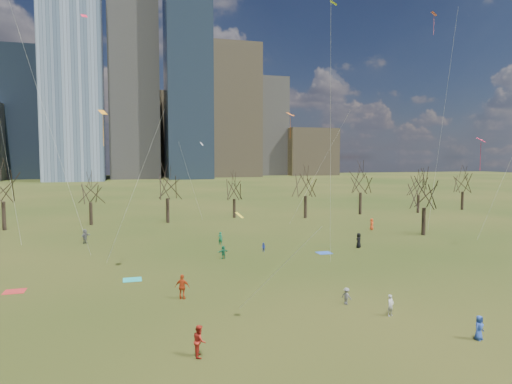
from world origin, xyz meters
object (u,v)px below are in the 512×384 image
object	(u,v)px
blanket_crimson	(15,291)
person_2	(199,341)
person_1	(391,305)
blanket_teal	(132,280)
person_4	(182,287)
person_0	(479,328)
blanket_navy	(324,253)

from	to	relation	value
blanket_crimson	person_2	bearing A→B (deg)	-52.35
person_1	person_2	bearing A→B (deg)	169.86
blanket_teal	person_2	size ratio (longest dim) A/B	0.92
person_2	person_4	size ratio (longest dim) A/B	0.92
blanket_crimson	person_4	world-z (taller)	person_4
person_1	person_2	distance (m)	13.79
person_0	blanket_crimson	bearing A→B (deg)	126.00
person_0	person_2	distance (m)	16.43
person_0	blanket_teal	bearing A→B (deg)	113.76
blanket_navy	person_1	bearing A→B (deg)	-102.12
blanket_crimson	person_2	xyz separation A→B (m)	(12.39, -16.05, 0.85)
blanket_teal	person_0	size ratio (longest dim) A/B	1.09
person_2	person_4	xyz separation A→B (m)	(0.37, 10.33, 0.08)
blanket_teal	person_4	world-z (taller)	person_4
person_4	blanket_teal	bearing A→B (deg)	-36.60
blanket_crimson	person_0	bearing A→B (deg)	-32.81
person_2	person_4	bearing A→B (deg)	3.91
person_1	blanket_navy	bearing A→B (deg)	56.62
person_2	person_0	bearing A→B (deg)	-92.49
person_2	blanket_teal	bearing A→B (deg)	16.57
blanket_navy	blanket_crimson	world-z (taller)	same
person_0	person_4	bearing A→B (deg)	120.07
blanket_teal	person_2	distance (m)	17.40
person_0	person_1	size ratio (longest dim) A/B	1.00
person_2	person_1	bearing A→B (deg)	-72.95
blanket_teal	blanket_navy	size ratio (longest dim) A/B	1.00
blanket_teal	person_4	size ratio (longest dim) A/B	0.84
blanket_navy	person_4	world-z (taller)	person_4
blanket_teal	person_4	bearing A→B (deg)	-62.09
blanket_navy	blanket_crimson	xyz separation A→B (m)	(-30.22, -6.65, 0.00)
blanket_teal	blanket_crimson	bearing A→B (deg)	-173.61
person_0	blanket_navy	bearing A→B (deg)	65.20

